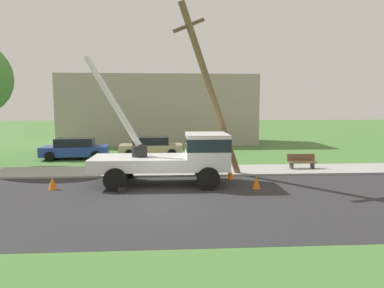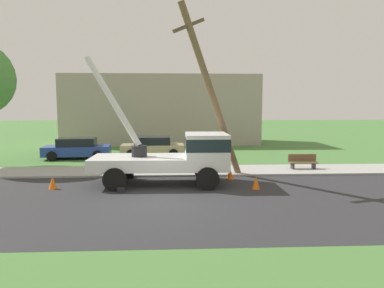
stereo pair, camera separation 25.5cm
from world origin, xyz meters
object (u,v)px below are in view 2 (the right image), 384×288
(parked_sedan_tan, at_px, (153,147))
(park_bench, at_px, (303,162))
(parked_sedan_blue, at_px, (77,148))
(traffic_cone_ahead, at_px, (256,183))
(utility_truck, at_px, (178,154))
(traffic_cone_behind, at_px, (53,183))
(traffic_cone_curbside, at_px, (230,174))
(leaning_utility_pole, at_px, (211,92))

(parked_sedan_tan, bearing_deg, park_bench, -33.11)
(parked_sedan_blue, distance_m, parked_sedan_tan, 5.16)
(traffic_cone_ahead, distance_m, parked_sedan_blue, 13.79)
(traffic_cone_ahead, bearing_deg, utility_truck, 161.13)
(traffic_cone_behind, distance_m, traffic_cone_curbside, 8.21)
(traffic_cone_curbside, bearing_deg, parked_sedan_tan, 118.63)
(traffic_cone_curbside, bearing_deg, traffic_cone_ahead, -68.71)
(utility_truck, bearing_deg, traffic_cone_behind, -172.53)
(traffic_cone_ahead, distance_m, traffic_cone_behind, 8.86)
(parked_sedan_blue, xyz_separation_m, park_bench, (13.86, -5.01, -0.25))
(leaning_utility_pole, distance_m, park_bench, 6.91)
(traffic_cone_ahead, height_order, parked_sedan_tan, parked_sedan_tan)
(utility_truck, relative_size, parked_sedan_tan, 1.52)
(traffic_cone_ahead, relative_size, park_bench, 0.35)
(traffic_cone_behind, distance_m, parked_sedan_blue, 8.94)
(utility_truck, xyz_separation_m, traffic_cone_curbside, (2.56, 0.91, -1.13))
(parked_sedan_blue, relative_size, park_bench, 2.84)
(traffic_cone_curbside, bearing_deg, parked_sedan_blue, 142.64)
(traffic_cone_curbside, height_order, park_bench, park_bench)
(leaning_utility_pole, distance_m, parked_sedan_tan, 9.17)
(parked_sedan_tan, bearing_deg, traffic_cone_behind, -111.47)
(parked_sedan_blue, bearing_deg, traffic_cone_behind, -81.19)
(traffic_cone_ahead, height_order, park_bench, park_bench)
(traffic_cone_curbside, relative_size, parked_sedan_tan, 0.13)
(parked_sedan_blue, bearing_deg, park_bench, -19.88)
(traffic_cone_ahead, relative_size, traffic_cone_curbside, 1.00)
(traffic_cone_curbside, relative_size, park_bench, 0.35)
(parked_sedan_tan, bearing_deg, parked_sedan_blue, -172.25)
(traffic_cone_behind, xyz_separation_m, parked_sedan_blue, (-1.37, 8.82, 0.43))
(parked_sedan_tan, relative_size, park_bench, 2.78)
(utility_truck, xyz_separation_m, parked_sedan_tan, (-1.74, 8.80, -0.70))
(traffic_cone_behind, bearing_deg, utility_truck, 7.47)
(utility_truck, xyz_separation_m, leaning_utility_pole, (1.61, 1.03, 2.85))
(traffic_cone_ahead, distance_m, park_bench, 5.60)
(utility_truck, relative_size, park_bench, 4.23)
(traffic_cone_behind, xyz_separation_m, park_bench, (12.50, 3.81, 0.18))
(traffic_cone_ahead, relative_size, parked_sedan_tan, 0.13)
(traffic_cone_behind, bearing_deg, parked_sedan_blue, 98.81)
(utility_truck, bearing_deg, leaning_utility_pole, 32.59)
(utility_truck, xyz_separation_m, traffic_cone_behind, (-5.49, -0.72, -1.13))
(traffic_cone_behind, xyz_separation_m, traffic_cone_curbside, (8.05, 1.63, 0.00))
(leaning_utility_pole, xyz_separation_m, traffic_cone_behind, (-7.10, -1.75, -3.97))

